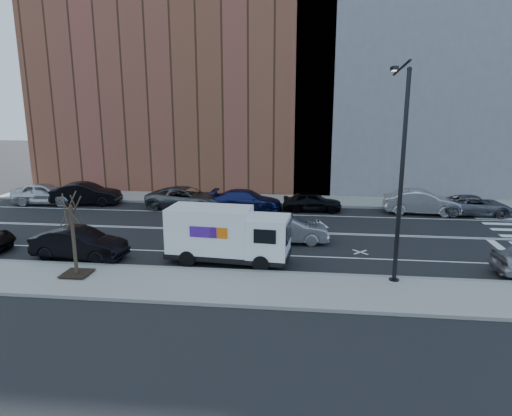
% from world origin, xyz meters
% --- Properties ---
extents(ground, '(120.00, 120.00, 0.00)m').
position_xyz_m(ground, '(0.00, 0.00, 0.00)').
color(ground, black).
rests_on(ground, ground).
extents(sidewalk_near, '(44.00, 3.60, 0.15)m').
position_xyz_m(sidewalk_near, '(0.00, -8.80, 0.07)').
color(sidewalk_near, gray).
rests_on(sidewalk_near, ground).
extents(sidewalk_far, '(44.00, 3.60, 0.15)m').
position_xyz_m(sidewalk_far, '(0.00, 8.80, 0.07)').
color(sidewalk_far, gray).
rests_on(sidewalk_far, ground).
extents(curb_near, '(44.00, 0.25, 0.17)m').
position_xyz_m(curb_near, '(0.00, -7.00, 0.08)').
color(curb_near, gray).
rests_on(curb_near, ground).
extents(curb_far, '(44.00, 0.25, 0.17)m').
position_xyz_m(curb_far, '(0.00, 7.00, 0.08)').
color(curb_far, gray).
rests_on(curb_far, ground).
extents(road_markings, '(40.00, 8.60, 0.01)m').
position_xyz_m(road_markings, '(0.00, 0.00, 0.00)').
color(road_markings, white).
rests_on(road_markings, ground).
extents(bldg_brick, '(26.00, 10.00, 22.00)m').
position_xyz_m(bldg_brick, '(-8.00, 15.60, 11.00)').
color(bldg_brick, brown).
rests_on(bldg_brick, ground).
extents(bldg_concrete, '(20.00, 10.00, 26.00)m').
position_xyz_m(bldg_concrete, '(12.00, 15.60, 13.00)').
color(bldg_concrete, slate).
rests_on(bldg_concrete, ground).
extents(streetlight, '(0.44, 4.02, 9.34)m').
position_xyz_m(streetlight, '(7.00, -6.91, 5.08)').
color(streetlight, black).
rests_on(streetlight, ground).
extents(street_tree, '(1.20, 1.20, 3.75)m').
position_xyz_m(street_tree, '(-7.00, -8.40, 1.45)').
color(street_tree, black).
rests_on(street_tree, ground).
extents(fedex_van, '(6.12, 2.54, 2.73)m').
position_xyz_m(fedex_van, '(-0.67, -5.60, 1.43)').
color(fedex_van, black).
rests_on(fedex_van, ground).
extents(far_parked_a, '(5.00, 2.22, 1.67)m').
position_xyz_m(far_parked_a, '(-16.80, 5.58, 0.84)').
color(far_parked_a, silver).
rests_on(far_parked_a, ground).
extents(far_parked_b, '(5.26, 2.35, 1.68)m').
position_xyz_m(far_parked_b, '(-13.60, 5.80, 0.84)').
color(far_parked_b, black).
rests_on(far_parked_b, ground).
extents(far_parked_c, '(6.04, 3.30, 1.61)m').
position_xyz_m(far_parked_c, '(-5.67, 5.32, 0.80)').
color(far_parked_c, '#52565A').
rests_on(far_parked_c, ground).
extents(far_parked_d, '(5.12, 2.13, 1.48)m').
position_xyz_m(far_parked_d, '(-1.18, 5.40, 0.74)').
color(far_parked_d, navy).
rests_on(far_parked_d, ground).
extents(far_parked_e, '(4.20, 1.74, 1.42)m').
position_xyz_m(far_parked_e, '(3.50, 5.63, 0.71)').
color(far_parked_e, black).
rests_on(far_parked_e, ground).
extents(far_parked_f, '(5.20, 2.10, 1.68)m').
position_xyz_m(far_parked_f, '(11.09, 5.71, 0.84)').
color(far_parked_f, '#B2B3B8').
rests_on(far_parked_f, ground).
extents(far_parked_g, '(4.95, 2.34, 1.37)m').
position_xyz_m(far_parked_g, '(14.71, 5.80, 0.68)').
color(far_parked_g, '#56585E').
rests_on(far_parked_g, ground).
extents(driving_sedan, '(4.67, 1.93, 1.50)m').
position_xyz_m(driving_sedan, '(2.09, -1.99, 0.75)').
color(driving_sedan, '#A6A6AB').
rests_on(driving_sedan, ground).
extents(near_parked_rear_a, '(4.87, 2.10, 1.56)m').
position_xyz_m(near_parked_rear_a, '(-8.12, -5.91, 0.78)').
color(near_parked_rear_a, black).
rests_on(near_parked_rear_a, ground).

